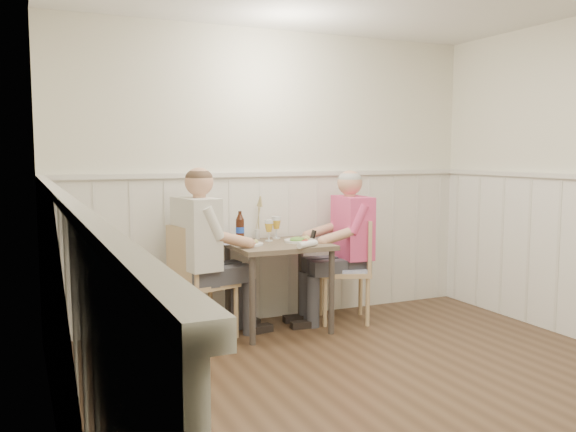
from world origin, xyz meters
The scene contains 16 objects.
ground_plane centered at (0.00, 0.00, 0.00)m, with size 4.50×4.50×0.00m, color #422D1D.
room_shell centered at (0.00, 0.00, 1.52)m, with size 4.04×4.54×2.60m.
wainscot centered at (0.00, 0.69, 0.69)m, with size 4.00×4.49×1.34m.
dining_table centered at (-0.13, 1.84, 0.64)m, with size 0.81×0.70×0.75m.
chair_right centered at (0.57, 1.84, 0.50)m, with size 0.57×0.57×0.93m.
chair_left centered at (-0.83, 1.87, 0.50)m, with size 0.55×0.55×0.93m.
man_in_pink centered at (0.55, 1.85, 0.58)m, with size 0.67×0.46×1.38m.
diner_cream centered at (-0.80, 1.84, 0.60)m, with size 0.71×0.50×1.42m.
plate_man centered at (0.06, 1.82, 0.77)m, with size 0.27×0.27×0.07m.
plate_diner centered at (-0.41, 1.83, 0.77)m, with size 0.24×0.24×0.06m.
beer_glass_a centered at (-0.04, 2.10, 0.88)m, with size 0.08×0.08×0.20m.
beer_glass_b centered at (-0.16, 1.97, 0.87)m, with size 0.07×0.07×0.19m.
beer_bottle centered at (-0.40, 2.06, 0.87)m, with size 0.07×0.07×0.26m.
rolled_napkin centered at (-0.01, 1.53, 0.77)m, with size 0.22×0.15×0.05m.
grass_vase centered at (-0.20, 2.15, 0.93)m, with size 0.05×0.05×0.40m.
gingham_mat centered at (-0.46, 2.07, 0.75)m, with size 0.39×0.35×0.01m.
Camera 1 is at (-2.15, -2.85, 1.52)m, focal length 38.00 mm.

